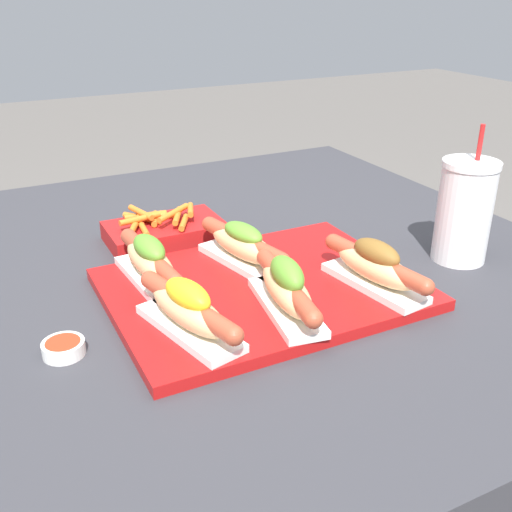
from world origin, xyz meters
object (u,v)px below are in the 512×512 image
object	(u,v)px
sauce_bowl	(63,347)
drink_cup	(464,211)
hot_dog_0	(188,309)
hot_dog_2	(375,266)
serving_tray	(262,289)
hot_dog_1	(287,288)
hot_dog_4	(243,245)
fries_basket	(164,230)
hot_dog_3	(150,261)

from	to	relation	value
sauce_bowl	drink_cup	distance (m)	0.69
hot_dog_0	hot_dog_2	size ratio (longest dim) A/B	0.98
serving_tray	hot_dog_1	distance (m)	0.10
hot_dog_4	fries_basket	size ratio (longest dim) A/B	1.01
hot_dog_1	drink_cup	size ratio (longest dim) A/B	0.92
hot_dog_2	hot_dog_0	bearing A→B (deg)	178.99
hot_dog_0	drink_cup	xyz separation A→B (m)	(0.52, 0.04, 0.04)
fries_basket	hot_dog_4	bearing A→B (deg)	-69.09
drink_cup	fries_basket	size ratio (longest dim) A/B	1.11
hot_dog_4	sauce_bowl	xyz separation A→B (m)	(-0.32, -0.11, -0.04)
sauce_bowl	drink_cup	size ratio (longest dim) A/B	0.24
hot_dog_0	fries_basket	bearing A→B (deg)	76.64
hot_dog_0	hot_dog_4	size ratio (longest dim) A/B	1.00
hot_dog_1	fries_basket	xyz separation A→B (m)	(-0.06, 0.36, -0.03)
hot_dog_4	serving_tray	bearing A→B (deg)	-94.63
hot_dog_1	sauce_bowl	size ratio (longest dim) A/B	3.90
drink_cup	fries_basket	bearing A→B (deg)	144.40
hot_dog_1	fries_basket	world-z (taller)	hot_dog_1
serving_tray	hot_dog_2	xyz separation A→B (m)	(0.15, -0.09, 0.04)
hot_dog_3	hot_dog_4	size ratio (longest dim) A/B	1.02
serving_tray	hot_dog_2	bearing A→B (deg)	-29.45
hot_dog_1	hot_dog_3	world-z (taller)	hot_dog_1
hot_dog_4	drink_cup	bearing A→B (deg)	-18.27
hot_dog_1	hot_dog_3	xyz separation A→B (m)	(-0.15, 0.18, -0.00)
sauce_bowl	fries_basket	world-z (taller)	fries_basket
hot_dog_4	drink_cup	distance (m)	0.39
hot_dog_0	hot_dog_2	distance (m)	0.30
hot_dog_1	fries_basket	distance (m)	0.37
drink_cup	hot_dog_4	bearing A→B (deg)	161.73
hot_dog_2	drink_cup	xyz separation A→B (m)	(0.22, 0.05, 0.04)
hot_dog_2	sauce_bowl	size ratio (longest dim) A/B	3.91
serving_tray	sauce_bowl	bearing A→B (deg)	-174.28
serving_tray	hot_dog_3	size ratio (longest dim) A/B	2.12
hot_dog_2	hot_dog_3	xyz separation A→B (m)	(-0.30, 0.17, -0.00)
hot_dog_0	fries_basket	distance (m)	0.37
hot_dog_1	hot_dog_2	xyz separation A→B (m)	(0.16, 0.00, -0.00)
sauce_bowl	drink_cup	xyz separation A→B (m)	(0.68, -0.01, 0.08)
hot_dog_2	sauce_bowl	world-z (taller)	hot_dog_2
hot_dog_3	hot_dog_4	distance (m)	0.16
hot_dog_2	sauce_bowl	distance (m)	0.47
hot_dog_2	hot_dog_3	world-z (taller)	hot_dog_2
hot_dog_1	hot_dog_0	bearing A→B (deg)	176.63
hot_dog_0	hot_dog_2	world-z (taller)	same
serving_tray	fries_basket	xyz separation A→B (m)	(-0.07, 0.27, 0.01)
hot_dog_1	drink_cup	distance (m)	0.38
hot_dog_0	hot_dog_3	size ratio (longest dim) A/B	0.98
hot_dog_1	sauce_bowl	xyz separation A→B (m)	(-0.31, 0.06, -0.04)
hot_dog_3	fries_basket	bearing A→B (deg)	65.76
hot_dog_0	hot_dog_4	distance (m)	0.23
fries_basket	serving_tray	bearing A→B (deg)	-76.14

